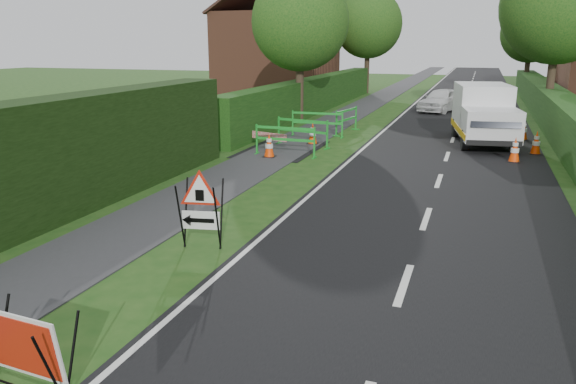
# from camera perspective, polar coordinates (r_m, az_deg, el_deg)

# --- Properties ---
(ground) EXTENTS (120.00, 120.00, 0.00)m
(ground) POSITION_cam_1_polar(r_m,az_deg,el_deg) (8.64, -6.12, -9.81)
(ground) COLOR #1B4413
(ground) RESTS_ON ground
(road_surface) EXTENTS (6.00, 90.00, 0.02)m
(road_surface) POSITION_cam_1_polar(r_m,az_deg,el_deg) (42.25, 17.80, 9.41)
(road_surface) COLOR black
(road_surface) RESTS_ON ground
(footpath) EXTENTS (2.00, 90.00, 0.02)m
(footpath) POSITION_cam_1_polar(r_m,az_deg,el_deg) (42.72, 10.32, 9.93)
(footpath) COLOR #2D2D30
(footpath) RESTS_ON ground
(hedge_west_far) EXTENTS (1.00, 24.00, 1.80)m
(hedge_west_far) POSITION_cam_1_polar(r_m,az_deg,el_deg) (30.48, 2.76, 8.18)
(hedge_west_far) COLOR #14380F
(hedge_west_far) RESTS_ON ground
(hedge_east) EXTENTS (1.20, 50.00, 1.50)m
(hedge_east) POSITION_cam_1_polar(r_m,az_deg,el_deg) (23.57, 26.28, 4.64)
(hedge_east) COLOR #14380F
(hedge_east) RESTS_ON ground
(house_west) EXTENTS (7.50, 7.40, 7.88)m
(house_west) POSITION_cam_1_polar(r_m,az_deg,el_deg) (39.43, -1.05, 13.97)
(house_west) COLOR brown
(house_west) RESTS_ON ground
(tree_nw) EXTENTS (4.40, 4.40, 6.70)m
(tree_nw) POSITION_cam_1_polar(r_m,az_deg,el_deg) (26.34, 1.23, 16.90)
(tree_nw) COLOR #2D2116
(tree_nw) RESTS_ON ground
(tree_ne) EXTENTS (5.20, 5.20, 7.79)m
(tree_ne) POSITION_cam_1_polar(r_m,az_deg,el_deg) (29.28, 25.87, 16.64)
(tree_ne) COLOR #2D2116
(tree_ne) RESTS_ON ground
(tree_fw) EXTENTS (4.80, 4.80, 7.24)m
(tree_fw) POSITION_cam_1_polar(r_m,az_deg,el_deg) (41.87, 8.16, 16.53)
(tree_fw) COLOR #2D2116
(tree_fw) RESTS_ON ground
(tree_fe) EXTENTS (4.20, 4.20, 6.33)m
(tree_fe) POSITION_cam_1_polar(r_m,az_deg,el_deg) (45.19, 23.45, 14.60)
(tree_fe) COLOR #2D2116
(tree_fe) RESTS_ON ground
(red_rect_sign) EXTENTS (1.09, 0.72, 0.89)m
(red_rect_sign) POSITION_cam_1_polar(r_m,az_deg,el_deg) (6.72, -25.42, -14.03)
(red_rect_sign) COLOR black
(red_rect_sign) RESTS_ON ground
(triangle_sign) EXTENTS (0.98, 0.98, 1.23)m
(triangle_sign) POSITION_cam_1_polar(r_m,az_deg,el_deg) (10.00, -9.11, -1.19)
(triangle_sign) COLOR black
(triangle_sign) RESTS_ON ground
(works_van) EXTENTS (2.48, 4.83, 2.11)m
(works_van) POSITION_cam_1_polar(r_m,az_deg,el_deg) (21.77, 19.28, 7.59)
(works_van) COLOR silver
(works_van) RESTS_ON ground
(traffic_cone_0) EXTENTS (0.38, 0.38, 0.79)m
(traffic_cone_0) POSITION_cam_1_polar(r_m,az_deg,el_deg) (18.70, 22.06, 3.99)
(traffic_cone_0) COLOR black
(traffic_cone_0) RESTS_ON ground
(traffic_cone_1) EXTENTS (0.38, 0.38, 0.79)m
(traffic_cone_1) POSITION_cam_1_polar(r_m,az_deg,el_deg) (20.30, 23.91, 4.59)
(traffic_cone_1) COLOR black
(traffic_cone_1) RESTS_ON ground
(traffic_cone_2) EXTENTS (0.38, 0.38, 0.79)m
(traffic_cone_2) POSITION_cam_1_polar(r_m,az_deg,el_deg) (23.19, 22.81, 5.86)
(traffic_cone_2) COLOR black
(traffic_cone_2) RESTS_ON ground
(traffic_cone_3) EXTENTS (0.38, 0.38, 0.79)m
(traffic_cone_3) POSITION_cam_1_polar(r_m,az_deg,el_deg) (18.10, -1.93, 4.75)
(traffic_cone_3) COLOR black
(traffic_cone_3) RESTS_ON ground
(traffic_cone_4) EXTENTS (0.38, 0.38, 0.79)m
(traffic_cone_4) POSITION_cam_1_polar(r_m,az_deg,el_deg) (20.49, 2.52, 5.95)
(traffic_cone_4) COLOR black
(traffic_cone_4) RESTS_ON ground
(ped_barrier_0) EXTENTS (2.07, 0.41, 1.00)m
(ped_barrier_0) POSITION_cam_1_polar(r_m,az_deg,el_deg) (18.25, -0.30, 5.60)
(ped_barrier_0) COLOR #1B9628
(ped_barrier_0) RESTS_ON ground
(ped_barrier_1) EXTENTS (2.08, 0.82, 1.00)m
(ped_barrier_1) POSITION_cam_1_polar(r_m,az_deg,el_deg) (20.01, 1.47, 6.43)
(ped_barrier_1) COLOR #1B9628
(ped_barrier_1) RESTS_ON ground
(ped_barrier_2) EXTENTS (2.07, 0.41, 1.00)m
(ped_barrier_2) POSITION_cam_1_polar(r_m,az_deg,el_deg) (22.12, 2.99, 7.24)
(ped_barrier_2) COLOR #1B9628
(ped_barrier_2) RESTS_ON ground
(ped_barrier_3) EXTENTS (0.71, 2.09, 1.00)m
(ped_barrier_3) POSITION_cam_1_polar(r_m,az_deg,el_deg) (23.18, 5.98, 7.54)
(ped_barrier_3) COLOR #1B9628
(ped_barrier_3) RESTS_ON ground
(redwhite_plank) EXTENTS (1.44, 0.50, 0.25)m
(redwhite_plank) POSITION_cam_1_polar(r_m,az_deg,el_deg) (19.60, -1.92, 4.38)
(redwhite_plank) COLOR red
(redwhite_plank) RESTS_ON ground
(hatchback_car) EXTENTS (2.57, 3.94, 1.25)m
(hatchback_car) POSITION_cam_1_polar(r_m,az_deg,el_deg) (31.33, 15.35, 9.01)
(hatchback_car) COLOR white
(hatchback_car) RESTS_ON ground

